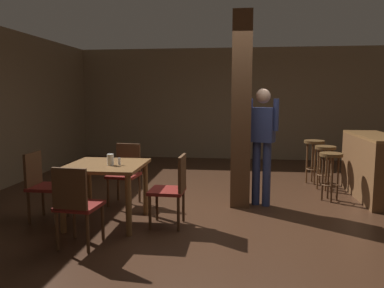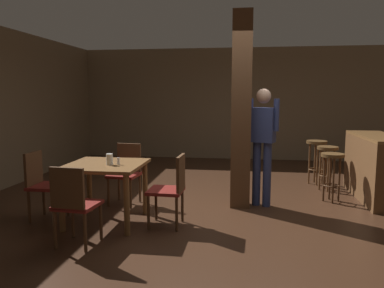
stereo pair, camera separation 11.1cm
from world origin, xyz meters
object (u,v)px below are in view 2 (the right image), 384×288
(bar_counter, at_px, (370,167))
(bar_stool_mid, at_px, (327,158))
(bar_stool_near, at_px, (332,166))
(dining_table, at_px, (106,174))
(chair_north, at_px, (126,170))
(napkin_cup, at_px, (110,159))
(standing_person, at_px, (263,138))
(bar_stool_far, at_px, (316,151))
(chair_east, at_px, (172,187))
(chair_south, at_px, (74,202))
(salt_shaker, at_px, (118,161))
(chair_west, at_px, (42,182))

(bar_counter, distance_m, bar_stool_mid, 0.73)
(bar_counter, height_order, bar_stool_near, bar_counter)
(dining_table, bearing_deg, chair_north, 90.92)
(napkin_cup, bearing_deg, bar_stool_near, 26.22)
(dining_table, xyz_separation_m, bar_counter, (3.70, 1.63, -0.12))
(standing_person, bearing_deg, bar_stool_far, 55.60)
(chair_east, xyz_separation_m, napkin_cup, (-0.77, -0.05, 0.33))
(chair_south, height_order, bar_counter, bar_counter)
(bar_counter, relative_size, bar_stool_mid, 2.14)
(standing_person, bearing_deg, chair_north, -175.31)
(napkin_cup, xyz_separation_m, standing_person, (1.92, 1.10, 0.16))
(dining_table, bearing_deg, bar_stool_far, 40.01)
(standing_person, bearing_deg, bar_counter, 19.53)
(dining_table, xyz_separation_m, bar_stool_mid, (3.15, 2.11, -0.07))
(dining_table, height_order, bar_counter, bar_counter)
(bar_counter, bearing_deg, chair_north, -168.32)
(chair_south, distance_m, bar_stool_mid, 4.33)
(chair_east, height_order, bar_stool_mid, chair_east)
(chair_south, height_order, napkin_cup, napkin_cup)
(bar_stool_mid, bearing_deg, napkin_cup, -144.55)
(salt_shaker, relative_size, bar_stool_far, 0.11)
(dining_table, height_order, chair_east, chair_east)
(dining_table, xyz_separation_m, chair_west, (-0.86, -0.02, -0.13))
(dining_table, relative_size, chair_east, 1.06)
(standing_person, relative_size, bar_counter, 1.06)
(bar_counter, bearing_deg, chair_south, -146.61)
(chair_north, bearing_deg, dining_table, -89.08)
(bar_stool_mid, bearing_deg, bar_stool_far, 102.40)
(napkin_cup, bearing_deg, bar_stool_mid, 35.45)
(chair_east, xyz_separation_m, chair_west, (-1.72, 0.01, 0.00))
(chair_south, height_order, bar_stool_near, chair_south)
(napkin_cup, height_order, salt_shaker, napkin_cup)
(chair_north, xyz_separation_m, chair_east, (0.87, -0.89, 0.00))
(chair_east, height_order, bar_stool_far, chair_east)
(chair_east, xyz_separation_m, standing_person, (1.14, 1.06, 0.50))
(napkin_cup, bearing_deg, standing_person, 29.95)
(chair_south, xyz_separation_m, standing_person, (2.04, 1.86, 0.50))
(bar_stool_near, bearing_deg, dining_table, -155.55)
(standing_person, bearing_deg, chair_south, -137.60)
(chair_east, xyz_separation_m, bar_stool_near, (2.21, 1.42, 0.05))
(chair_north, relative_size, bar_stool_mid, 1.17)
(salt_shaker, bearing_deg, chair_east, 1.53)
(standing_person, distance_m, bar_counter, 1.87)
(napkin_cup, xyz_separation_m, salt_shaker, (0.10, 0.03, -0.03))
(dining_table, relative_size, bar_stool_mid, 1.24)
(dining_table, bearing_deg, napkin_cup, -41.06)
(dining_table, bearing_deg, standing_person, 27.22)
(chair_north, height_order, chair_east, same)
(chair_west, distance_m, bar_stool_near, 4.18)
(chair_west, bearing_deg, napkin_cup, -3.29)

